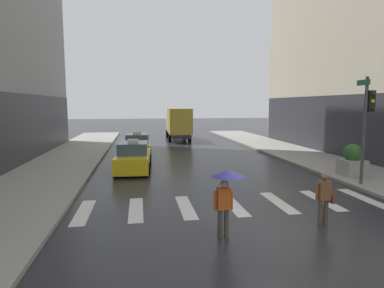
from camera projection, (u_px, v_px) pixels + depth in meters
The scene contains 9 objects.
ground_plane at pixel (263, 236), 9.28m from camera, with size 160.00×160.00×0.00m, color #26262B.
crosswalk_markings at pixel (233, 204), 12.22m from camera, with size 11.30×2.80×0.01m.
traffic_light_pole at pixel (367, 115), 14.40m from camera, with size 0.44×0.84×4.80m.
taxi_lead at pixel (134, 158), 18.51m from camera, with size 2.12×4.62×1.80m.
taxi_second at pixel (137, 146), 23.81m from camera, with size 1.94×4.55×1.80m.
box_truck at pixel (178, 123), 34.12m from camera, with size 2.43×7.59×3.35m.
pedestrian_with_umbrella at pixel (226, 185), 9.06m from camera, with size 0.96×0.96×1.94m.
pedestrian_with_handbag at pixel (324, 196), 10.01m from camera, with size 0.60×0.24×1.65m.
planter_near_corner at pixel (352, 161), 16.58m from camera, with size 1.10×1.10×1.60m.
Camera 1 is at (-3.42, -8.46, 3.73)m, focal length 30.50 mm.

